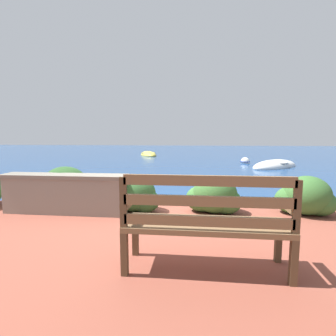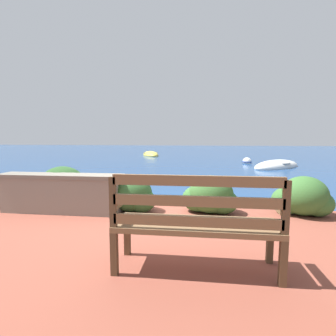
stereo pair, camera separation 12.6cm
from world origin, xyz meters
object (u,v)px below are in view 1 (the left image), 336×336
object	(u,v)px
park_bench	(206,221)
rowboat_nearest	(275,166)
rowboat_mid	(148,155)
mooring_buoy	(245,162)

from	to	relation	value
park_bench	rowboat_nearest	distance (m)	11.32
rowboat_nearest	rowboat_mid	size ratio (longest dim) A/B	0.99
park_bench	rowboat_mid	distance (m)	18.42
rowboat_mid	mooring_buoy	size ratio (longest dim) A/B	5.88
mooring_buoy	rowboat_nearest	bearing A→B (deg)	-61.42
park_bench	rowboat_nearest	xyz separation A→B (m)	(3.65, 10.70, -0.65)
park_bench	rowboat_mid	xyz separation A→B (m)	(-3.91, 17.99, -0.65)
mooring_buoy	park_bench	bearing A→B (deg)	-101.58
park_bench	rowboat_mid	bearing A→B (deg)	101.99
rowboat_nearest	mooring_buoy	bearing A→B (deg)	-105.05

